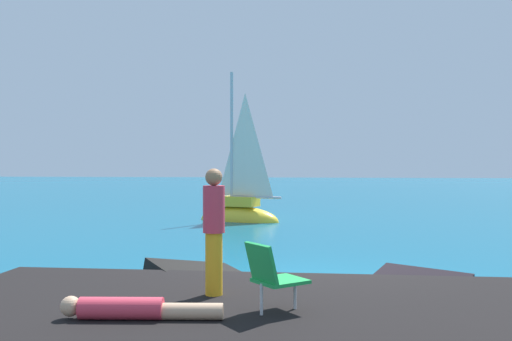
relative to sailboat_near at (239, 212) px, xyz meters
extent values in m
plane|color=#0F5675|center=(2.88, -10.76, -0.34)|extent=(160.00, 160.00, 0.00)
cube|color=black|center=(2.41, -14.76, -0.09)|extent=(8.18, 4.90, 0.50)
cube|color=black|center=(1.12, -11.79, -0.34)|extent=(2.09, 1.95, 1.16)
cube|color=black|center=(4.74, -11.99, -0.34)|extent=(1.81, 1.74, 0.98)
ellipsoid|color=yellow|center=(-0.02, 0.01, -0.34)|extent=(3.49, 2.12, 1.13)
cube|color=yellow|center=(-0.02, 0.01, 0.41)|extent=(1.62, 1.21, 0.37)
cylinder|color=#B7B7BC|center=(-0.31, 0.10, 2.81)|extent=(0.12, 0.12, 5.16)
cylinder|color=#B2B2B7|center=(0.67, -0.22, 0.59)|extent=(1.99, 0.75, 0.10)
pyramid|color=silver|center=(0.24, -0.08, 2.60)|extent=(1.59, 0.58, 3.92)
cylinder|color=#DB384C|center=(1.09, -15.17, 0.28)|extent=(0.92, 0.34, 0.24)
cylinder|color=tan|center=(1.84, -15.08, 0.25)|extent=(0.72, 0.26, 0.18)
sphere|color=tan|center=(0.54, -15.23, 0.30)|extent=(0.22, 0.22, 0.22)
cylinder|color=gold|center=(1.86, -13.95, 0.56)|extent=(0.22, 0.22, 0.80)
cylinder|color=#DB384C|center=(1.86, -13.95, 1.26)|extent=(0.28, 0.28, 0.60)
sphere|color=#9E704C|center=(1.86, -13.95, 1.67)|extent=(0.22, 0.22, 0.22)
cube|color=green|center=(2.77, -14.64, 0.51)|extent=(0.71, 0.70, 0.04)
cube|color=green|center=(2.57, -14.81, 0.74)|extent=(0.43, 0.46, 0.45)
cylinder|color=silver|center=(2.93, -14.50, 0.34)|extent=(0.04, 0.04, 0.35)
cylinder|color=silver|center=(2.57, -14.81, 0.34)|extent=(0.04, 0.04, 0.35)
camera|label=1|loc=(3.28, -20.86, 1.84)|focal=38.69mm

